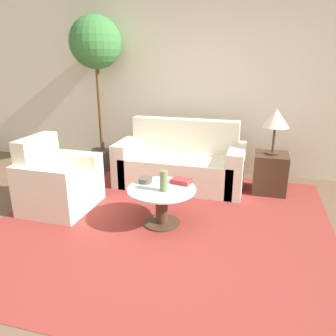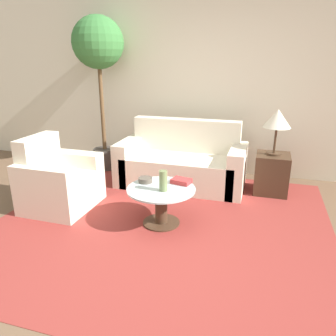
{
  "view_description": "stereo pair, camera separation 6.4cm",
  "coord_description": "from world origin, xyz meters",
  "views": [
    {
      "loc": [
        0.82,
        -2.31,
        1.71
      ],
      "look_at": [
        -0.09,
        0.95,
        0.55
      ],
      "focal_mm": 35.0,
      "sensor_mm": 36.0,
      "label": 1
    },
    {
      "loc": [
        0.88,
        -2.3,
        1.71
      ],
      "look_at": [
        -0.09,
        0.95,
        0.55
      ],
      "focal_mm": 35.0,
      "sensor_mm": 36.0,
      "label": 2
    }
  ],
  "objects": [
    {
      "name": "book_stack",
      "position": [
        0.07,
        0.9,
        0.43
      ],
      "size": [
        0.23,
        0.18,
        0.05
      ],
      "rotation": [
        0.0,
        0.0,
        -0.21
      ],
      "color": "#BC3333",
      "rests_on": "coffee_table"
    },
    {
      "name": "side_table",
      "position": [
        1.02,
        1.93,
        0.26
      ],
      "size": [
        0.42,
        0.42,
        0.52
      ],
      "color": "#422D1E",
      "rests_on": "ground_plane"
    },
    {
      "name": "vase",
      "position": [
        -0.05,
        0.64,
        0.52
      ],
      "size": [
        0.08,
        0.08,
        0.22
      ],
      "color": "#6B7A4C",
      "rests_on": "coffee_table"
    },
    {
      "name": "armchair",
      "position": [
        -1.4,
        0.77,
        0.29
      ],
      "size": [
        0.73,
        0.81,
        0.84
      ],
      "rotation": [
        0.0,
        0.0,
        1.56
      ],
      "color": "beige",
      "rests_on": "ground_plane"
    },
    {
      "name": "rug",
      "position": [
        -0.09,
        0.7,
        0.0
      ],
      "size": [
        3.51,
        3.27,
        0.01
      ],
      "color": "maroon",
      "rests_on": "ground_plane"
    },
    {
      "name": "wall_back",
      "position": [
        0.0,
        2.62,
        1.3
      ],
      "size": [
        10.0,
        0.06,
        2.6
      ],
      "color": "beige",
      "rests_on": "ground_plane"
    },
    {
      "name": "potted_plant",
      "position": [
        -1.52,
        2.21,
        1.73
      ],
      "size": [
        0.74,
        0.74,
        2.27
      ],
      "color": "#3D3833",
      "rests_on": "ground_plane"
    },
    {
      "name": "bowl",
      "position": [
        -0.31,
        0.81,
        0.44
      ],
      "size": [
        0.15,
        0.15,
        0.05
      ],
      "color": "brown",
      "rests_on": "coffee_table"
    },
    {
      "name": "table_lamp",
      "position": [
        1.02,
        1.93,
        0.97
      ],
      "size": [
        0.34,
        0.34,
        0.58
      ],
      "color": "#422D1E",
      "rests_on": "side_table"
    },
    {
      "name": "sofa_main",
      "position": [
        -0.17,
        1.91,
        0.29
      ],
      "size": [
        1.71,
        0.78,
        0.88
      ],
      "color": "beige",
      "rests_on": "ground_plane"
    },
    {
      "name": "ground_plane",
      "position": [
        0.0,
        0.0,
        0.0
      ],
      "size": [
        14.0,
        14.0,
        0.0
      ],
      "primitive_type": "plane",
      "color": "brown"
    },
    {
      "name": "coffee_table",
      "position": [
        -0.09,
        0.7,
        0.27
      ],
      "size": [
        0.72,
        0.72,
        0.41
      ],
      "color": "#422D1E",
      "rests_on": "ground_plane"
    }
  ]
}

